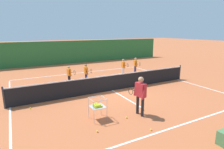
{
  "coord_description": "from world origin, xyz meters",
  "views": [
    {
      "loc": [
        -5.08,
        -9.43,
        3.52
      ],
      "look_at": [
        -0.3,
        -0.53,
        1.13
      ],
      "focal_mm": 30.07,
      "sensor_mm": 36.0,
      "label": 1
    }
  ],
  "objects": [
    {
      "name": "line_baseline_near",
      "position": [
        0.0,
        -4.95,
        0.0
      ],
      "size": [
        10.85,
        0.08,
        0.01
      ],
      "primitive_type": "cube",
      "color": "white",
      "rests_on": "ground"
    },
    {
      "name": "instructor",
      "position": [
        -0.55,
        -3.47,
        1.0
      ],
      "size": [
        0.47,
        0.75,
        1.67
      ],
      "color": "black",
      "rests_on": "ground"
    },
    {
      "name": "student_3",
      "position": [
        3.71,
        2.89,
        0.82
      ],
      "size": [
        0.42,
        0.73,
        1.37
      ],
      "color": "navy",
      "rests_on": "ground"
    },
    {
      "name": "line_sideline_east",
      "position": [
        5.42,
        0.0,
        0.0
      ],
      "size": [
        0.08,
        10.45,
        0.01
      ],
      "primitive_type": "cube",
      "color": "white",
      "rests_on": "ground"
    },
    {
      "name": "windscreen_fence",
      "position": [
        0.0,
        10.45,
        1.22
      ],
      "size": [
        23.87,
        0.08,
        2.44
      ],
      "primitive_type": "cube",
      "color": "#286B33",
      "rests_on": "ground"
    },
    {
      "name": "tennis_ball_5",
      "position": [
        -1.21,
        -3.49,
        0.03
      ],
      "size": [
        0.07,
        0.07,
        0.07
      ],
      "primitive_type": "sphere",
      "color": "yellow",
      "rests_on": "ground"
    },
    {
      "name": "ball_cart",
      "position": [
        -2.29,
        -3.0,
        0.6
      ],
      "size": [
        0.58,
        0.58,
        0.9
      ],
      "color": "#B7B7BC",
      "rests_on": "ground"
    },
    {
      "name": "tennis_ball_1",
      "position": [
        -4.6,
        -0.6,
        0.03
      ],
      "size": [
        0.07,
        0.07,
        0.07
      ],
      "primitive_type": "sphere",
      "color": "yellow",
      "rests_on": "ground"
    },
    {
      "name": "ground_plane",
      "position": [
        0.0,
        0.0,
        0.0
      ],
      "size": [
        120.0,
        120.0,
        0.0
      ],
      "primitive_type": "plane",
      "color": "#BC6038"
    },
    {
      "name": "student_0",
      "position": [
        -1.88,
        2.48,
        0.76
      ],
      "size": [
        0.44,
        0.59,
        1.25
      ],
      "color": "black",
      "rests_on": "ground"
    },
    {
      "name": "line_sideline_west",
      "position": [
        -5.42,
        0.0,
        0.0
      ],
      "size": [
        0.08,
        10.45,
        0.01
      ],
      "primitive_type": "cube",
      "color": "white",
      "rests_on": "ground"
    },
    {
      "name": "student_2",
      "position": [
        2.62,
        2.98,
        0.79
      ],
      "size": [
        0.42,
        0.68,
        1.31
      ],
      "color": "silver",
      "rests_on": "ground"
    },
    {
      "name": "tennis_net",
      "position": [
        0.0,
        0.0,
        0.5
      ],
      "size": [
        11.32,
        0.08,
        1.05
      ],
      "color": "#333338",
      "rests_on": "ground"
    },
    {
      "name": "line_baseline_far",
      "position": [
        0.0,
        5.5,
        0.0
      ],
      "size": [
        10.85,
        0.08,
        0.01
      ],
      "primitive_type": "cube",
      "color": "white",
      "rests_on": "ground"
    },
    {
      "name": "line_service_center",
      "position": [
        0.0,
        0.0,
        0.0
      ],
      "size": [
        0.08,
        5.98,
        0.01
      ],
      "primitive_type": "cube",
      "color": "white",
      "rests_on": "ground"
    },
    {
      "name": "student_1",
      "position": [
        -0.78,
        2.25,
        0.8
      ],
      "size": [
        0.41,
        0.66,
        1.33
      ],
      "color": "navy",
      "rests_on": "ground"
    },
    {
      "name": "tennis_ball_0",
      "position": [
        -0.96,
        -4.73,
        0.03
      ],
      "size": [
        0.07,
        0.07,
        0.07
      ],
      "primitive_type": "sphere",
      "color": "yellow",
      "rests_on": "ground"
    },
    {
      "name": "tennis_ball_3",
      "position": [
        -2.71,
        -3.92,
        0.03
      ],
      "size": [
        0.07,
        0.07,
        0.07
      ],
      "primitive_type": "sphere",
      "color": "yellow",
      "rests_on": "ground"
    },
    {
      "name": "tennis_ball_4",
      "position": [
        -0.13,
        -3.2,
        0.03
      ],
      "size": [
        0.07,
        0.07,
        0.07
      ],
      "primitive_type": "sphere",
      "color": "yellow",
      "rests_on": "ground"
    }
  ]
}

